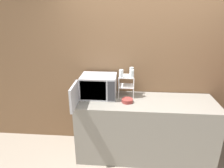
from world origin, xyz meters
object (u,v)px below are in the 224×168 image
at_px(glass_back_right, 131,71).
at_px(glass_front_right, 132,74).
at_px(microwave, 98,87).
at_px(glass_front_left, 121,73).
at_px(dish_rack, 126,82).
at_px(bowl, 127,101).

height_order(glass_back_right, glass_front_right, same).
distance_m(microwave, glass_back_right, 0.55).
bearing_deg(glass_front_left, dish_rack, 41.61).
relative_size(glass_front_right, bowl, 0.70).
height_order(glass_front_left, glass_front_right, same).
bearing_deg(bowl, microwave, 161.30).
bearing_deg(glass_back_right, microwave, -163.27).
relative_size(glass_back_right, bowl, 0.70).
bearing_deg(glass_front_left, bowl, -59.34).
relative_size(glass_front_left, glass_back_right, 1.00).
distance_m(dish_rack, bowl, 0.31).
bearing_deg(glass_front_right, glass_back_right, 91.31).
distance_m(glass_back_right, glass_front_right, 0.12).
bearing_deg(glass_back_right, dish_rack, -138.26).
relative_size(microwave, glass_back_right, 6.96).
xyz_separation_m(glass_back_right, bowl, (-0.05, -0.29, -0.34)).
relative_size(dish_rack, glass_back_right, 2.83).
bearing_deg(glass_front_right, bowl, -107.01).
bearing_deg(dish_rack, glass_back_right, 41.74).
bearing_deg(dish_rack, glass_front_right, -37.24).
bearing_deg(glass_front_right, microwave, -177.06).
xyz_separation_m(microwave, glass_back_right, (0.49, 0.15, 0.20)).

